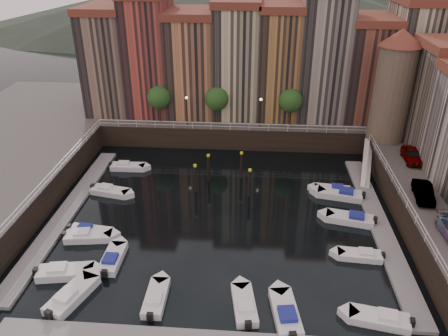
# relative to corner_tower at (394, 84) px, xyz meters

# --- Properties ---
(ground) EXTENTS (200.00, 200.00, 0.00)m
(ground) POSITION_rel_corner_tower_xyz_m (-20.00, -14.50, -10.19)
(ground) COLOR black
(ground) RESTS_ON ground
(quay_far) EXTENTS (80.00, 20.00, 3.00)m
(quay_far) POSITION_rel_corner_tower_xyz_m (-20.00, 11.50, -8.69)
(quay_far) COLOR black
(quay_far) RESTS_ON ground
(dock_left) EXTENTS (2.00, 28.00, 0.35)m
(dock_left) POSITION_rel_corner_tower_xyz_m (-36.20, -15.50, -10.02)
(dock_left) COLOR gray
(dock_left) RESTS_ON ground
(dock_right) EXTENTS (2.00, 28.00, 0.35)m
(dock_right) POSITION_rel_corner_tower_xyz_m (-3.80, -15.50, -10.02)
(dock_right) COLOR gray
(dock_right) RESTS_ON ground
(mountains) EXTENTS (145.00, 100.00, 18.00)m
(mountains) POSITION_rel_corner_tower_xyz_m (-18.28, 95.50, -2.28)
(mountains) COLOR #2D382D
(mountains) RESTS_ON ground
(far_terrace) EXTENTS (48.70, 10.30, 17.50)m
(far_terrace) POSITION_rel_corner_tower_xyz_m (-16.69, 9.00, 0.76)
(far_terrace) COLOR #7F6450
(far_terrace) RESTS_ON quay_far
(corner_tower) EXTENTS (5.20, 5.20, 13.80)m
(corner_tower) POSITION_rel_corner_tower_xyz_m (0.00, 0.00, 0.00)
(corner_tower) COLOR #6B5B4C
(corner_tower) RESTS_ON quay_right
(promenade_trees) EXTENTS (21.20, 3.20, 5.20)m
(promenade_trees) POSITION_rel_corner_tower_xyz_m (-21.33, 3.70, -3.61)
(promenade_trees) COLOR black
(promenade_trees) RESTS_ON quay_far
(street_lamps) EXTENTS (10.36, 0.36, 4.18)m
(street_lamps) POSITION_rel_corner_tower_xyz_m (-21.00, 2.70, -4.30)
(street_lamps) COLOR black
(street_lamps) RESTS_ON quay_far
(railings) EXTENTS (36.08, 34.04, 0.52)m
(railings) POSITION_rel_corner_tower_xyz_m (-20.00, -9.62, -6.41)
(railings) COLOR white
(railings) RESTS_ON ground
(gangway) EXTENTS (2.78, 8.32, 3.73)m
(gangway) POSITION_rel_corner_tower_xyz_m (-2.90, -4.50, -8.28)
(gangway) COLOR white
(gangway) RESTS_ON ground
(mooring_pilings) EXTENTS (6.51, 4.70, 3.78)m
(mooring_pilings) POSITION_rel_corner_tower_xyz_m (-20.09, -8.72, -8.54)
(mooring_pilings) COLOR black
(mooring_pilings) RESTS_ON ground
(boat_left_0) EXTENTS (5.10, 2.56, 1.14)m
(boat_left_0) POSITION_rel_corner_tower_xyz_m (-32.54, -25.24, -9.81)
(boat_left_0) COLOR white
(boat_left_0) RESTS_ON ground
(boat_left_1) EXTENTS (4.83, 2.30, 1.09)m
(boat_left_1) POSITION_rel_corner_tower_xyz_m (-32.38, -20.02, -9.83)
(boat_left_1) COLOR white
(boat_left_1) RESTS_ON ground
(boat_left_2) EXTENTS (4.53, 2.08, 1.02)m
(boat_left_2) POSITION_rel_corner_tower_xyz_m (-32.50, -19.25, -9.85)
(boat_left_2) COLOR white
(boat_left_2) RESTS_ON ground
(boat_left_3) EXTENTS (4.75, 2.54, 1.06)m
(boat_left_3) POSITION_rel_corner_tower_xyz_m (-32.93, -11.41, -9.84)
(boat_left_3) COLOR white
(boat_left_3) RESTS_ON ground
(boat_left_4) EXTENTS (4.52, 1.71, 1.04)m
(boat_left_4) POSITION_rel_corner_tower_xyz_m (-32.61, -5.22, -9.85)
(boat_left_4) COLOR white
(boat_left_4) RESTS_ON ground
(boat_right_0) EXTENTS (4.82, 2.50, 1.08)m
(boat_right_0) POSITION_rel_corner_tower_xyz_m (-6.76, -28.52, -9.83)
(boat_right_0) COLOR white
(boat_right_0) RESTS_ON ground
(boat_right_1) EXTENTS (4.21, 1.80, 0.95)m
(boat_right_1) POSITION_rel_corner_tower_xyz_m (-6.71, -20.92, -9.87)
(boat_right_1) COLOR white
(boat_right_1) RESTS_ON ground
(boat_right_2) EXTENTS (5.15, 2.79, 1.15)m
(boat_right_2) POSITION_rel_corner_tower_xyz_m (-6.54, -15.08, -9.81)
(boat_right_2) COLOR white
(boat_right_2) RESTS_ON ground
(boat_right_3) EXTENTS (5.33, 2.86, 1.19)m
(boat_right_3) POSITION_rel_corner_tower_xyz_m (-6.77, -10.20, -9.79)
(boat_right_3) COLOR white
(boat_right_3) RESTS_ON ground
(boat_right_4) EXTENTS (4.41, 2.06, 0.99)m
(boat_right_4) POSITION_rel_corner_tower_xyz_m (-7.46, -9.08, -9.86)
(boat_right_4) COLOR white
(boat_right_4) RESTS_ON ground
(boat_near_0) EXTENTS (3.36, 5.26, 1.18)m
(boat_near_0) POSITION_rel_corner_tower_xyz_m (-30.83, -27.98, -9.80)
(boat_near_0) COLOR white
(boat_near_0) RESTS_ON ground
(boat_near_1) EXTENTS (1.66, 4.45, 1.02)m
(boat_near_1) POSITION_rel_corner_tower_xyz_m (-24.05, -27.70, -9.85)
(boat_near_1) COLOR white
(boat_near_1) RESTS_ON ground
(boat_near_2) EXTENTS (2.37, 4.72, 1.06)m
(boat_near_2) POSITION_rel_corner_tower_xyz_m (-17.00, -27.93, -9.84)
(boat_near_2) COLOR white
(boat_near_2) RESTS_ON ground
(boat_near_3) EXTENTS (2.54, 5.18, 1.16)m
(boat_near_3) POSITION_rel_corner_tower_xyz_m (-13.84, -28.58, -9.80)
(boat_near_3) COLOR white
(boat_near_3) RESTS_ON ground
(car_a) EXTENTS (2.01, 4.54, 1.52)m
(car_a) POSITION_rel_corner_tower_xyz_m (1.44, -6.58, -6.43)
(car_a) COLOR gray
(car_a) RESTS_ON quay_right
(car_b) EXTENTS (2.04, 4.51, 1.44)m
(car_b) POSITION_rel_corner_tower_xyz_m (0.01, -15.03, -6.48)
(car_b) COLOR gray
(car_b) RESTS_ON quay_right
(boat_extra_832) EXTENTS (1.66, 4.54, 1.04)m
(boat_extra_832) POSITION_rel_corner_tower_xyz_m (-28.96, -23.19, -9.84)
(boat_extra_832) COLOR white
(boat_extra_832) RESTS_ON ground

